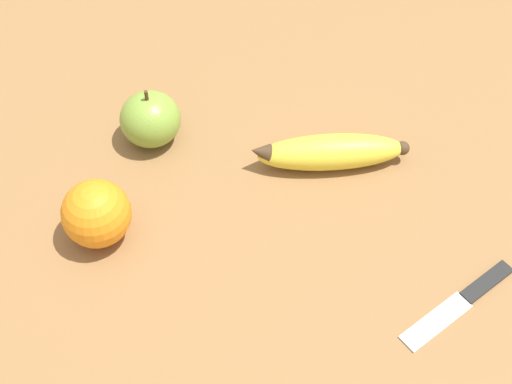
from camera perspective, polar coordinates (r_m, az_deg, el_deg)
The scene contains 5 objects.
ground_plane at distance 0.78m, azimuth -0.33°, elevation -5.30°, with size 3.00×3.00×0.00m, color olive.
banana at distance 0.85m, azimuth 5.89°, elevation 3.20°, with size 0.19×0.05×0.04m.
orange at distance 0.78m, azimuth -12.65°, elevation -1.69°, with size 0.08×0.08×0.08m.
apple at distance 0.87m, azimuth -8.45°, elevation 5.79°, with size 0.07×0.07×0.08m.
paring_knife at distance 0.78m, azimuth 16.22°, elevation -8.30°, with size 0.14×0.10×0.01m.
Camera 1 is at (0.04, 0.42, 0.65)m, focal length 50.00 mm.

